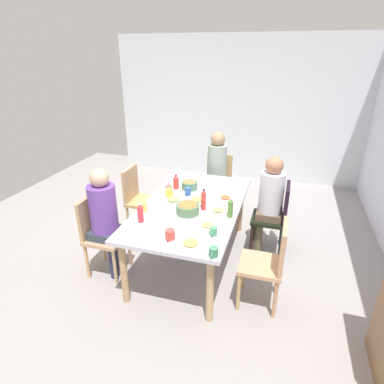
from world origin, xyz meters
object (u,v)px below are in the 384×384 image
plate_4 (218,211)px  cup_1 (188,191)px  plate_1 (197,200)px  dining_table (192,210)px  chair_0 (138,196)px  cup_6 (213,231)px  chair_2 (276,214)px  chair_1 (218,181)px  cup_3 (169,193)px  cup_0 (169,189)px  person_3 (105,214)px  plate_3 (226,198)px  bowl_1 (190,185)px  cup_5 (143,207)px  person_2 (270,197)px  bottle_0 (230,208)px  cup_2 (170,235)px  chair_4 (270,260)px  person_1 (217,168)px  cup_4 (167,183)px  cup_7 (213,252)px  bowl_0 (188,208)px  plate_2 (208,226)px  plate_5 (173,200)px  chair_3 (100,231)px  plate_0 (191,244)px  bottle_1 (176,182)px  bottle_2 (204,200)px  bottle_3 (140,213)px

plate_4 → cup_1: size_ratio=2.05×
plate_1 → dining_table: bearing=-18.8°
chair_0 → cup_6: chair_0 is taller
dining_table → chair_2: size_ratio=2.12×
chair_1 → cup_3: chair_1 is taller
cup_0 → cup_1: cup_1 is taller
person_3 → plate_3: 1.35m
bowl_1 → cup_5: 0.77m
bowl_1 → cup_0: bearing=-52.8°
person_2 → bottle_0: size_ratio=5.66×
cup_2 → cup_6: size_ratio=1.16×
chair_4 → person_1: bearing=-152.2°
chair_1 → cup_4: bearing=-24.9°
cup_7 → plate_4: bearing=-170.3°
bowl_0 → cup_1: size_ratio=2.29×
person_2 → cup_6: bearing=-23.0°
plate_2 → plate_5: bearing=-130.3°
chair_3 → cup_3: 0.88m
cup_1 → plate_2: bearing=32.1°
dining_table → chair_2: chair_2 is taller
bowl_1 → cup_2: 1.17m
plate_0 → bottle_1: 1.27m
person_3 → bottle_0: bearing=103.6°
plate_0 → cup_4: 1.34m
bottle_1 → cup_5: bearing=-11.5°
dining_table → cup_6: bearing=33.8°
chair_2 → cup_7: (1.36, -0.45, 0.27)m
dining_table → bottle_1: bearing=-139.0°
chair_2 → chair_3: size_ratio=1.00×
cup_1 → plate_0: bearing=18.9°
person_1 → bottle_2: size_ratio=5.40×
person_2 → cup_3: person_2 is taller
person_1 → chair_4: (1.72, 0.91, -0.24)m
plate_1 → plate_3: same height
bottle_0 → chair_0: bearing=-115.2°
dining_table → chair_1: bearing=180.0°
dining_table → cup_2: size_ratio=15.33×
cup_3 → cup_7: size_ratio=1.07×
person_3 → cup_2: person_3 is taller
person_2 → bowl_0: 1.06m
chair_4 → plate_2: size_ratio=4.15×
plate_1 → plate_5: bearing=-71.8°
chair_0 → bottle_1: (0.11, 0.59, 0.32)m
cup_7 → bottle_0: size_ratio=0.53×
person_3 → chair_4: (-0.00, 1.72, -0.22)m
dining_table → plate_0: 0.82m
plate_3 → plate_4: same height
cup_1 → bottle_3: 0.80m
bowl_1 → cup_3: bowl_1 is taller
chair_3 → bowl_0: chair_3 is taller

